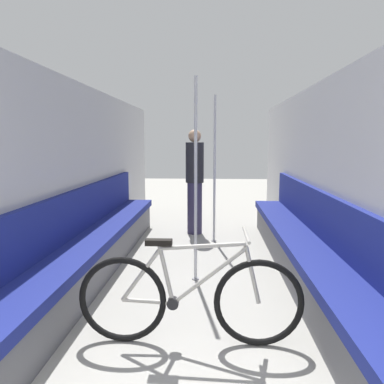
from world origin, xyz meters
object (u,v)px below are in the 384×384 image
(bicycle, at_px, (190,298))
(bench_seat_row_right, at_px, (310,258))
(grab_pole_far, at_px, (215,172))
(passenger_standing, at_px, (195,180))
(bench_seat_row_left, at_px, (85,254))
(grab_pole_near, at_px, (196,184))

(bicycle, bearing_deg, bench_seat_row_right, 52.90)
(bicycle, bearing_deg, grab_pole_far, 94.40)
(passenger_standing, bearing_deg, bench_seat_row_left, 15.97)
(bench_seat_row_right, distance_m, bicycle, 1.70)
(bench_seat_row_right, distance_m, grab_pole_near, 1.45)
(bench_seat_row_left, bearing_deg, grab_pole_near, 7.06)
(bench_seat_row_right, height_order, passenger_standing, passenger_standing)
(grab_pole_near, bearing_deg, passenger_standing, 93.16)
(bench_seat_row_left, relative_size, passenger_standing, 3.21)
(grab_pole_far, relative_size, passenger_standing, 1.28)
(grab_pole_near, distance_m, grab_pole_far, 1.66)
(grab_pole_near, distance_m, passenger_standing, 2.14)
(passenger_standing, bearing_deg, grab_pole_near, 44.67)
(bicycle, bearing_deg, passenger_standing, 100.28)
(bench_seat_row_left, distance_m, passenger_standing, 2.59)
(bench_seat_row_right, relative_size, passenger_standing, 3.21)
(bench_seat_row_right, relative_size, grab_pole_far, 2.50)
(grab_pole_far, bearing_deg, bench_seat_row_right, -60.53)
(grab_pole_near, height_order, passenger_standing, grab_pole_near)
(bench_seat_row_right, relative_size, bicycle, 3.25)
(bench_seat_row_left, xyz_separation_m, bench_seat_row_right, (2.43, 0.00, 0.00))
(bicycle, distance_m, grab_pole_near, 1.53)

